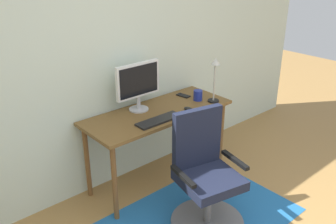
{
  "coord_description": "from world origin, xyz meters",
  "views": [
    {
      "loc": [
        -1.43,
        -0.55,
        2.09
      ],
      "look_at": [
        0.44,
        1.6,
        0.84
      ],
      "focal_mm": 39.6,
      "sensor_mm": 36.0,
      "label": 1
    }
  ],
  "objects_px": {
    "computer_mouse": "(189,109)",
    "coffee_cup": "(198,95)",
    "monitor": "(138,83)",
    "desk_lamp": "(215,74)",
    "keyboard": "(159,120)",
    "cell_phone": "(183,96)",
    "desk": "(158,119)",
    "office_chair": "(205,186)"
  },
  "relations": [
    {
      "from": "computer_mouse",
      "to": "monitor",
      "type": "bearing_deg",
      "value": 135.75
    },
    {
      "from": "monitor",
      "to": "computer_mouse",
      "type": "distance_m",
      "value": 0.52
    },
    {
      "from": "desk",
      "to": "coffee_cup",
      "type": "distance_m",
      "value": 0.48
    },
    {
      "from": "computer_mouse",
      "to": "coffee_cup",
      "type": "xyz_separation_m",
      "value": [
        0.25,
        0.13,
        0.03
      ]
    },
    {
      "from": "computer_mouse",
      "to": "coffee_cup",
      "type": "bearing_deg",
      "value": 27.45
    },
    {
      "from": "desk",
      "to": "monitor",
      "type": "height_order",
      "value": "monitor"
    },
    {
      "from": "desk",
      "to": "desk_lamp",
      "type": "height_order",
      "value": "desk_lamp"
    },
    {
      "from": "coffee_cup",
      "to": "desk_lamp",
      "type": "height_order",
      "value": "desk_lamp"
    },
    {
      "from": "desk_lamp",
      "to": "office_chair",
      "type": "height_order",
      "value": "desk_lamp"
    },
    {
      "from": "desk",
      "to": "monitor",
      "type": "distance_m",
      "value": 0.39
    },
    {
      "from": "computer_mouse",
      "to": "desk_lamp",
      "type": "height_order",
      "value": "desk_lamp"
    },
    {
      "from": "keyboard",
      "to": "office_chair",
      "type": "relative_size",
      "value": 0.44
    },
    {
      "from": "monitor",
      "to": "keyboard",
      "type": "relative_size",
      "value": 1.05
    },
    {
      "from": "keyboard",
      "to": "cell_phone",
      "type": "height_order",
      "value": "keyboard"
    },
    {
      "from": "coffee_cup",
      "to": "monitor",
      "type": "bearing_deg",
      "value": 161.88
    },
    {
      "from": "office_chair",
      "to": "monitor",
      "type": "bearing_deg",
      "value": 101.82
    },
    {
      "from": "computer_mouse",
      "to": "cell_phone",
      "type": "xyz_separation_m",
      "value": [
        0.22,
        0.3,
        -0.01
      ]
    },
    {
      "from": "computer_mouse",
      "to": "office_chair",
      "type": "height_order",
      "value": "office_chair"
    },
    {
      "from": "desk_lamp",
      "to": "keyboard",
      "type": "bearing_deg",
      "value": 179.85
    },
    {
      "from": "desk",
      "to": "coffee_cup",
      "type": "relative_size",
      "value": 14.04
    },
    {
      "from": "cell_phone",
      "to": "office_chair",
      "type": "relative_size",
      "value": 0.14
    },
    {
      "from": "office_chair",
      "to": "desk_lamp",
      "type": "bearing_deg",
      "value": 51.83
    },
    {
      "from": "keyboard",
      "to": "cell_phone",
      "type": "xyz_separation_m",
      "value": [
        0.57,
        0.3,
        -0.0
      ]
    },
    {
      "from": "desk",
      "to": "coffee_cup",
      "type": "bearing_deg",
      "value": -6.4
    },
    {
      "from": "desk",
      "to": "office_chair",
      "type": "bearing_deg",
      "value": -99.69
    },
    {
      "from": "keyboard",
      "to": "desk_lamp",
      "type": "bearing_deg",
      "value": -0.15
    },
    {
      "from": "monitor",
      "to": "coffee_cup",
      "type": "height_order",
      "value": "monitor"
    },
    {
      "from": "keyboard",
      "to": "desk_lamp",
      "type": "distance_m",
      "value": 0.74
    },
    {
      "from": "coffee_cup",
      "to": "desk_lamp",
      "type": "relative_size",
      "value": 0.23
    },
    {
      "from": "monitor",
      "to": "computer_mouse",
      "type": "relative_size",
      "value": 4.34
    },
    {
      "from": "computer_mouse",
      "to": "desk",
      "type": "bearing_deg",
      "value": 139.1
    },
    {
      "from": "monitor",
      "to": "desk_lamp",
      "type": "relative_size",
      "value": 1.04
    },
    {
      "from": "desk",
      "to": "keyboard",
      "type": "height_order",
      "value": "keyboard"
    },
    {
      "from": "keyboard",
      "to": "coffee_cup",
      "type": "height_order",
      "value": "coffee_cup"
    },
    {
      "from": "cell_phone",
      "to": "coffee_cup",
      "type": "bearing_deg",
      "value": -89.65
    },
    {
      "from": "coffee_cup",
      "to": "office_chair",
      "type": "relative_size",
      "value": 0.1
    },
    {
      "from": "desk",
      "to": "keyboard",
      "type": "xyz_separation_m",
      "value": [
        -0.14,
        -0.17,
        0.09
      ]
    },
    {
      "from": "office_chair",
      "to": "desk",
      "type": "bearing_deg",
      "value": 92.6
    },
    {
      "from": "computer_mouse",
      "to": "desk_lamp",
      "type": "bearing_deg",
      "value": 1.08
    },
    {
      "from": "desk",
      "to": "cell_phone",
      "type": "bearing_deg",
      "value": 15.95
    },
    {
      "from": "desk_lamp",
      "to": "office_chair",
      "type": "bearing_deg",
      "value": -140.46
    },
    {
      "from": "keyboard",
      "to": "coffee_cup",
      "type": "bearing_deg",
      "value": 11.55
    }
  ]
}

